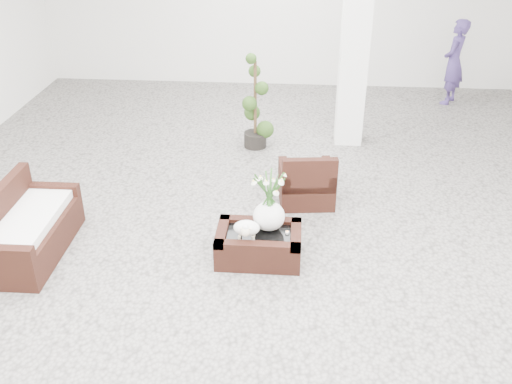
# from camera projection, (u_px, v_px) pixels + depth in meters

# --- Properties ---
(ground) EXTENTS (11.00, 11.00, 0.00)m
(ground) POSITION_uv_depth(u_px,v_px,m) (257.00, 235.00, 6.69)
(ground) COLOR gray
(ground) RESTS_ON ground
(column) EXTENTS (0.40, 0.40, 3.50)m
(column) POSITION_uv_depth(u_px,v_px,m) (356.00, 27.00, 8.21)
(column) COLOR white
(column) RESTS_ON ground
(coffee_table) EXTENTS (0.90, 0.60, 0.31)m
(coffee_table) POSITION_uv_depth(u_px,v_px,m) (259.00, 245.00, 6.22)
(coffee_table) COLOR #35170F
(coffee_table) RESTS_ON ground
(sheep_figurine) EXTENTS (0.28, 0.23, 0.21)m
(sheep_figurine) POSITION_uv_depth(u_px,v_px,m) (247.00, 229.00, 6.02)
(sheep_figurine) COLOR white
(sheep_figurine) RESTS_ON coffee_table
(planter_narcissus) EXTENTS (0.44, 0.44, 0.80)m
(planter_narcissus) POSITION_uv_depth(u_px,v_px,m) (269.00, 196.00, 6.04)
(planter_narcissus) COLOR white
(planter_narcissus) RESTS_ON coffee_table
(tealight) EXTENTS (0.04, 0.04, 0.03)m
(tealight) POSITION_uv_depth(u_px,v_px,m) (287.00, 232.00, 6.14)
(tealight) COLOR white
(tealight) RESTS_ON coffee_table
(armchair) EXTENTS (0.73, 0.71, 0.71)m
(armchair) POSITION_uv_depth(u_px,v_px,m) (307.00, 176.00, 7.23)
(armchair) COLOR #35170F
(armchair) RESTS_ON ground
(loveseat) EXTENTS (0.69, 1.41, 0.75)m
(loveseat) POSITION_uv_depth(u_px,v_px,m) (28.00, 223.00, 6.21)
(loveseat) COLOR #35170F
(loveseat) RESTS_ON ground
(topiary) EXTENTS (0.38, 0.38, 1.42)m
(topiary) POSITION_uv_depth(u_px,v_px,m) (255.00, 102.00, 8.52)
(topiary) COLOR #233C13
(topiary) RESTS_ON ground
(shopper) EXTENTS (0.57, 0.65, 1.49)m
(shopper) POSITION_uv_depth(u_px,v_px,m) (454.00, 62.00, 10.20)
(shopper) COLOR #453371
(shopper) RESTS_ON ground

